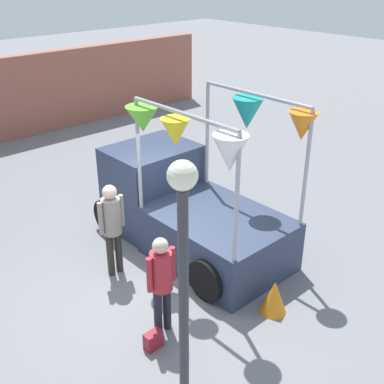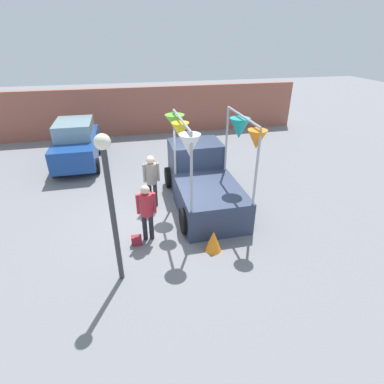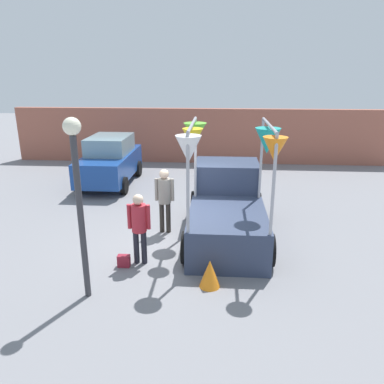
{
  "view_description": "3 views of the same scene",
  "coord_description": "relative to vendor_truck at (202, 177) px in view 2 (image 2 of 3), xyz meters",
  "views": [
    {
      "loc": [
        -4.44,
        -5.87,
        5.32
      ],
      "look_at": [
        0.77,
        -0.14,
        1.54
      ],
      "focal_mm": 45.0,
      "sensor_mm": 36.0,
      "label": 1
    },
    {
      "loc": [
        -1.14,
        -8.21,
        5.17
      ],
      "look_at": [
        0.55,
        -0.78,
        1.13
      ],
      "focal_mm": 28.0,
      "sensor_mm": 36.0,
      "label": 2
    },
    {
      "loc": [
        0.96,
        -8.93,
        4.3
      ],
      "look_at": [
        0.32,
        -0.05,
        1.4
      ],
      "focal_mm": 35.0,
      "sensor_mm": 36.0,
      "label": 3
    }
  ],
  "objects": [
    {
      "name": "street_lamp",
      "position": [
        -2.79,
        -3.21,
        1.45
      ],
      "size": [
        0.32,
        0.32,
        3.54
      ],
      "color": "#333338",
      "rests_on": "ground"
    },
    {
      "name": "parked_car",
      "position": [
        -4.5,
        4.53,
        0.05
      ],
      "size": [
        1.88,
        4.0,
        1.88
      ],
      "color": "navy",
      "rests_on": "ground"
    },
    {
      "name": "handbag",
      "position": [
        -2.36,
        -2.01,
        -0.76
      ],
      "size": [
        0.28,
        0.16,
        0.28
      ],
      "primitive_type": "cube",
      "color": "maroon",
      "rests_on": "ground"
    },
    {
      "name": "person_customer",
      "position": [
        -2.01,
        -1.81,
        0.13
      ],
      "size": [
        0.53,
        0.34,
        1.69
      ],
      "color": "black",
      "rests_on": "ground"
    },
    {
      "name": "person_vendor",
      "position": [
        -1.68,
        -0.01,
        0.2
      ],
      "size": [
        0.53,
        0.34,
        1.81
      ],
      "color": "#2D2823",
      "rests_on": "ground"
    },
    {
      "name": "brick_boundary_wall",
      "position": [
        -1.21,
        8.48,
        0.4
      ],
      "size": [
        18.0,
        0.36,
        2.6
      ],
      "primitive_type": "cube",
      "color": "#9E5947",
      "rests_on": "ground"
    },
    {
      "name": "vendor_truck",
      "position": [
        0.0,
        0.0,
        0.0
      ],
      "size": [
        2.45,
        4.13,
        3.17
      ],
      "color": "#2D3851",
      "rests_on": "ground"
    },
    {
      "name": "ground_plane",
      "position": [
        -1.21,
        -0.62,
        -0.9
      ],
      "size": [
        60.0,
        60.0,
        0.0
      ],
      "primitive_type": "plane",
      "color": "slate"
    },
    {
      "name": "folded_kite_bundle_tangerine",
      "position": [
        -0.37,
        -2.7,
        -0.6
      ],
      "size": [
        0.51,
        0.51,
        0.6
      ],
      "primitive_type": "cone",
      "rotation": [
        0.0,
        0.0,
        0.18
      ],
      "color": "orange",
      "rests_on": "ground"
    }
  ]
}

